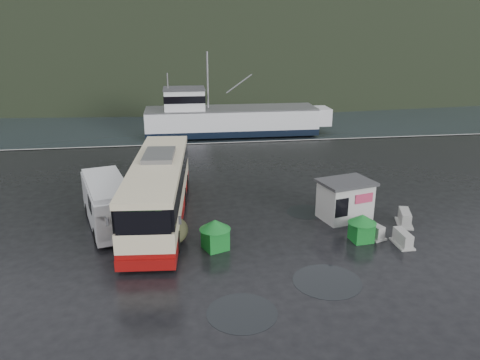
{
  "coord_description": "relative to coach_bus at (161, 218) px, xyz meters",
  "views": [
    {
      "loc": [
        -1.66,
        -23.14,
        10.74
      ],
      "look_at": [
        2.17,
        3.68,
        1.7
      ],
      "focal_mm": 35.0,
      "sensor_mm": 36.0,
      "label": 1
    }
  ],
  "objects": [
    {
      "name": "waste_bin_left",
      "position": [
        2.81,
        -4.33,
        0.0
      ],
      "size": [
        1.46,
        1.46,
        1.58
      ],
      "primitive_type": null,
      "rotation": [
        0.0,
        0.0,
        0.38
      ],
      "color": "#136E23",
      "rests_on": "ground"
    },
    {
      "name": "headland",
      "position": [
        12.7,
        247.6,
        0.0
      ],
      "size": [
        780.0,
        540.0,
        570.0
      ],
      "primitive_type": "ellipsoid",
      "color": "black",
      "rests_on": "ground"
    },
    {
      "name": "jersey_barrier_c",
      "position": [
        13.65,
        -2.82,
        0.0
      ],
      "size": [
        1.28,
        1.79,
        0.81
      ],
      "primitive_type": null,
      "rotation": [
        0.0,
        0.0,
        -0.32
      ],
      "color": "#999993",
      "rests_on": "ground"
    },
    {
      "name": "coach_bus",
      "position": [
        0.0,
        0.0,
        0.0
      ],
      "size": [
        4.27,
        13.22,
        3.68
      ],
      "primitive_type": null,
      "rotation": [
        0.0,
        0.0,
        -0.08
      ],
      "color": "beige",
      "rests_on": "ground"
    },
    {
      "name": "ticket_kiosk",
      "position": [
        10.58,
        -1.51,
        0.0
      ],
      "size": [
        3.4,
        2.89,
        2.3
      ],
      "primitive_type": null,
      "rotation": [
        0.0,
        0.0,
        0.25
      ],
      "color": "#B7B7B2",
      "rests_on": "ground"
    },
    {
      "name": "waste_bin_right",
      "position": [
        10.42,
        -4.48,
        0.0
      ],
      "size": [
        1.17,
        1.17,
        1.48
      ],
      "primitive_type": null,
      "rotation": [
        0.0,
        0.0,
        0.11
      ],
      "color": "#136E23",
      "rests_on": "ground"
    },
    {
      "name": "dome_tent",
      "position": [
        0.42,
        -3.17,
        0.0
      ],
      "size": [
        2.53,
        3.29,
        1.2
      ],
      "primitive_type": null,
      "rotation": [
        0.0,
        0.0,
        -0.12
      ],
      "color": "#363821",
      "rests_on": "ground"
    },
    {
      "name": "puddles",
      "position": [
        6.31,
        -6.85,
        0.01
      ],
      "size": [
        7.94,
        12.34,
        0.01
      ],
      "color": "black",
      "rests_on": "ground"
    },
    {
      "name": "fishing_trawler",
      "position": [
        7.57,
        27.13,
        0.0
      ],
      "size": [
        22.98,
        5.28,
        9.17
      ],
      "primitive_type": null,
      "rotation": [
        0.0,
        0.0,
        -0.01
      ],
      "color": "silver",
      "rests_on": "ground"
    },
    {
      "name": "white_van",
      "position": [
        -2.8,
        -0.63,
        0.0
      ],
      "size": [
        3.78,
        6.7,
        2.65
      ],
      "primitive_type": null,
      "rotation": [
        0.0,
        0.0,
        0.27
      ],
      "color": "silver",
      "rests_on": "ground"
    },
    {
      "name": "jersey_barrier_b",
      "position": [
        11.22,
        -4.06,
        0.0
      ],
      "size": [
        1.17,
        1.65,
        0.75
      ],
      "primitive_type": null,
      "rotation": [
        0.0,
        0.0,
        0.32
      ],
      "color": "#999993",
      "rests_on": "ground"
    },
    {
      "name": "ground",
      "position": [
        2.7,
        -2.4,
        0.0
      ],
      "size": [
        160.0,
        160.0,
        0.0
      ],
      "primitive_type": "plane",
      "color": "black",
      "rests_on": "ground"
    },
    {
      "name": "quay_edge",
      "position": [
        2.7,
        17.6,
        0.0
      ],
      "size": [
        160.0,
        0.6,
        1.5
      ],
      "primitive_type": "cube",
      "color": "#999993",
      "rests_on": "ground"
    },
    {
      "name": "jersey_barrier_a",
      "position": [
        12.34,
        -5.25,
        0.0
      ],
      "size": [
        0.74,
        1.49,
        0.74
      ],
      "primitive_type": null,
      "rotation": [
        0.0,
        0.0,
        0.0
      ],
      "color": "#999993",
      "rests_on": "ground"
    },
    {
      "name": "harbor_water",
      "position": [
        2.7,
        107.6,
        0.0
      ],
      "size": [
        300.0,
        180.0,
        0.02
      ],
      "primitive_type": "cube",
      "color": "black",
      "rests_on": "ground"
    }
  ]
}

